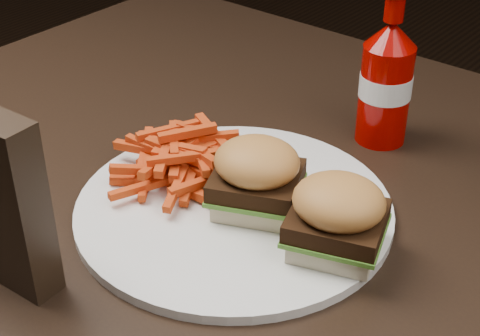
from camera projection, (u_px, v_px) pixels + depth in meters
The scene contains 6 objects.
dining_table at pixel (315, 211), 0.80m from camera, with size 1.20×0.80×0.04m, color black.
plate at pixel (234, 209), 0.76m from camera, with size 0.33×0.33×0.01m, color white.
sandwich_half_a at pixel (256, 199), 0.75m from camera, with size 0.08×0.07×0.02m, color beige.
sandwich_half_b at pixel (335, 241), 0.69m from camera, with size 0.08×0.07×0.02m, color beige.
fries_pile at pixel (179, 159), 0.79m from camera, with size 0.12×0.12×0.05m, color red, non-canonical shape.
ketchup_bottle at pixel (384, 94), 0.86m from camera, with size 0.06×0.06×0.12m, color #970300.
Camera 1 is at (0.35, -0.55, 1.20)m, focal length 55.00 mm.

